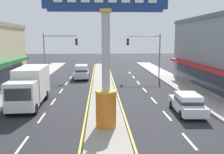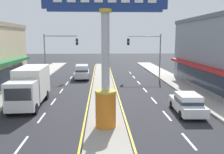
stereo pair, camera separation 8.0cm
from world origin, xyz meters
The scene contains 10 objects.
median_strip centered at (0.00, 18.00, 0.07)m, with size 2.48×52.00×0.14m, color gray.
sidewalk_left centered at (-9.33, 16.00, 0.09)m, with size 2.98×60.00×0.18m, color #ADA89E.
sidewalk_right centered at (9.33, 16.00, 0.09)m, with size 2.98×60.00×0.18m, color #ADA89E.
lane_markings centered at (0.00, 16.65, 0.00)m, with size 9.22×52.00×0.01m.
district_sign centered at (0.00, 6.91, 4.59)m, with size 7.27×1.33×8.80m.
traffic_light_left_side centered at (-6.48, 27.12, 4.25)m, with size 4.86×0.46×6.20m.
traffic_light_right_side centered at (6.48, 26.54, 4.25)m, with size 4.86×0.46×6.20m.
box_truck_near_right_lane centered at (-6.26, 12.77, 1.69)m, with size 2.47×6.99×3.12m.
sedan_far_right_lane centered at (6.19, 9.65, 0.79)m, with size 2.00×4.38×1.53m.
suv_near_left_lane centered at (-2.89, 25.79, 0.98)m, with size 2.17×4.70×1.90m.
Camera 2 is at (-0.29, -7.46, 5.63)m, focal length 38.46 mm.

